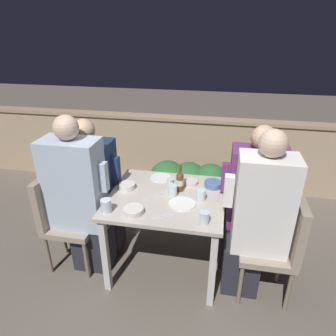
# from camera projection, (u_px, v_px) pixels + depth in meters

# --- Properties ---
(ground_plane) EXTENTS (16.00, 16.00, 0.00)m
(ground_plane) POSITION_uv_depth(u_px,v_px,m) (167.00, 263.00, 2.73)
(ground_plane) COLOR #665B51
(parapet_wall) EXTENTS (9.00, 0.18, 0.93)m
(parapet_wall) POSITION_uv_depth(u_px,v_px,m) (190.00, 152.00, 3.90)
(parapet_wall) COLOR tan
(parapet_wall) RESTS_ON ground_plane
(dining_table) EXTENTS (0.93, 0.84, 0.71)m
(dining_table) POSITION_uv_depth(u_px,v_px,m) (167.00, 206.00, 2.46)
(dining_table) COLOR #BCB2A3
(dining_table) RESTS_ON ground_plane
(planter_hedge) EXTENTS (0.86, 0.47, 0.63)m
(planter_hedge) POSITION_uv_depth(u_px,v_px,m) (188.00, 187.00, 3.28)
(planter_hedge) COLOR brown
(planter_hedge) RESTS_ON ground_plane
(chair_left_near) EXTENTS (0.41, 0.40, 0.87)m
(chair_left_near) POSITION_uv_depth(u_px,v_px,m) (61.00, 212.00, 2.55)
(chair_left_near) COLOR gray
(chair_left_near) RESTS_ON ground_plane
(person_blue_shirt) EXTENTS (0.51, 0.26, 1.37)m
(person_blue_shirt) POSITION_uv_depth(u_px,v_px,m) (80.00, 198.00, 2.44)
(person_blue_shirt) COLOR #282833
(person_blue_shirt) RESTS_ON ground_plane
(chair_left_far) EXTENTS (0.41, 0.40, 0.87)m
(chair_left_far) POSITION_uv_depth(u_px,v_px,m) (76.00, 198.00, 2.77)
(chair_left_far) COLOR gray
(chair_left_far) RESTS_ON ground_plane
(person_navy_jumper) EXTENTS (0.51, 0.26, 1.27)m
(person_navy_jumper) POSITION_uv_depth(u_px,v_px,m) (94.00, 188.00, 2.68)
(person_navy_jumper) COLOR #282833
(person_navy_jumper) RESTS_ON ground_plane
(chair_right_near) EXTENTS (0.41, 0.40, 0.87)m
(chair_right_near) POSITION_uv_depth(u_px,v_px,m) (281.00, 240.00, 2.22)
(chair_right_near) COLOR gray
(chair_right_near) RESTS_ON ground_plane
(person_white_polo) EXTENTS (0.49, 0.26, 1.36)m
(person_white_polo) POSITION_uv_depth(u_px,v_px,m) (257.00, 218.00, 2.18)
(person_white_polo) COLOR #282833
(person_white_polo) RESTS_ON ground_plane
(chair_right_far) EXTENTS (0.41, 0.40, 0.87)m
(chair_right_far) POSITION_uv_depth(u_px,v_px,m) (273.00, 218.00, 2.48)
(chair_right_far) COLOR gray
(chair_right_far) RESTS_ON ground_plane
(person_purple_stripe) EXTENTS (0.50, 0.26, 1.30)m
(person_purple_stripe) POSITION_uv_depth(u_px,v_px,m) (251.00, 201.00, 2.45)
(person_purple_stripe) COLOR #282833
(person_purple_stripe) RESTS_ON ground_plane
(beer_bottle) EXTENTS (0.06, 0.06, 0.23)m
(beer_bottle) POSITION_uv_depth(u_px,v_px,m) (180.00, 181.00, 2.46)
(beer_bottle) COLOR brown
(beer_bottle) RESTS_ON dining_table
(plate_0) EXTENTS (0.19, 0.19, 0.01)m
(plate_0) POSITION_uv_depth(u_px,v_px,m) (161.00, 178.00, 2.70)
(plate_0) COLOR white
(plate_0) RESTS_ON dining_table
(plate_1) EXTENTS (0.21, 0.21, 0.01)m
(plate_1) POSITION_uv_depth(u_px,v_px,m) (182.00, 204.00, 2.30)
(plate_1) COLOR white
(plate_1) RESTS_ON dining_table
(bowl_0) EXTENTS (0.15, 0.15, 0.05)m
(bowl_0) POSITION_uv_depth(u_px,v_px,m) (213.00, 184.00, 2.55)
(bowl_0) COLOR #4C709E
(bowl_0) RESTS_ON dining_table
(bowl_1) EXTENTS (0.15, 0.15, 0.05)m
(bowl_1) POSITION_uv_depth(u_px,v_px,m) (133.00, 210.00, 2.19)
(bowl_1) COLOR silver
(bowl_1) RESTS_ON dining_table
(bowl_2) EXTENTS (0.13, 0.13, 0.04)m
(bowl_2) POSITION_uv_depth(u_px,v_px,m) (190.00, 182.00, 2.59)
(bowl_2) COLOR beige
(bowl_2) RESTS_ON dining_table
(bowl_3) EXTENTS (0.14, 0.14, 0.05)m
(bowl_3) POSITION_uv_depth(u_px,v_px,m) (127.00, 186.00, 2.52)
(bowl_3) COLOR silver
(bowl_3) RESTS_ON dining_table
(glass_cup_0) EXTENTS (0.06, 0.06, 0.10)m
(glass_cup_0) POSITION_uv_depth(u_px,v_px,m) (170.00, 184.00, 2.49)
(glass_cup_0) COLOR silver
(glass_cup_0) RESTS_ON dining_table
(glass_cup_1) EXTENTS (0.08, 0.08, 0.10)m
(glass_cup_1) POSITION_uv_depth(u_px,v_px,m) (106.00, 206.00, 2.19)
(glass_cup_1) COLOR silver
(glass_cup_1) RESTS_ON dining_table
(glass_cup_2) EXTENTS (0.07, 0.07, 0.09)m
(glass_cup_2) POSITION_uv_depth(u_px,v_px,m) (204.00, 218.00, 2.07)
(glass_cup_2) COLOR silver
(glass_cup_2) RESTS_ON dining_table
(glass_cup_3) EXTENTS (0.07, 0.07, 0.09)m
(glass_cup_3) POSITION_uv_depth(u_px,v_px,m) (173.00, 190.00, 2.41)
(glass_cup_3) COLOR silver
(glass_cup_3) RESTS_ON dining_table
(glass_cup_4) EXTENTS (0.07, 0.07, 0.09)m
(glass_cup_4) POSITION_uv_depth(u_px,v_px,m) (201.00, 195.00, 2.35)
(glass_cup_4) COLOR silver
(glass_cup_4) RESTS_ON dining_table
(fork_0) EXTENTS (0.14, 0.13, 0.01)m
(fork_0) POSITION_uv_depth(u_px,v_px,m) (153.00, 197.00, 2.40)
(fork_0) COLOR silver
(fork_0) RESTS_ON dining_table
(fork_1) EXTENTS (0.16, 0.10, 0.01)m
(fork_1) POSITION_uv_depth(u_px,v_px,m) (164.00, 215.00, 2.17)
(fork_1) COLOR silver
(fork_1) RESTS_ON dining_table
(potted_plant) EXTENTS (0.32, 0.32, 0.75)m
(potted_plant) POSITION_uv_depth(u_px,v_px,m) (61.00, 171.00, 3.40)
(potted_plant) COLOR #B2A899
(potted_plant) RESTS_ON ground_plane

